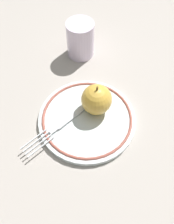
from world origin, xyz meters
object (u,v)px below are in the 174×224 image
Objects in this scene: plate at (87,119)px; apple_red_whole at (97,99)px; fork at (63,124)px; drinking_glass at (80,39)px.

apple_red_whole is (-0.02, 0.02, 0.04)m from plate.
apple_red_whole is 0.09m from fork.
plate is 0.05m from apple_red_whole.
drinking_glass is at bearing -178.85° from apple_red_whole.
apple_red_whole is 0.44× the size of fork.
drinking_glass is at bearing 174.58° from plate.
plate is 2.27× the size of drinking_glass.
fork is at bearing -18.66° from drinking_glass.
plate is 2.86× the size of apple_red_whole.
apple_red_whole is 0.79× the size of drinking_glass.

